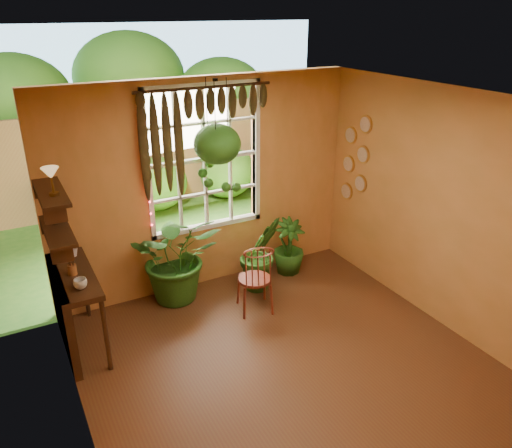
{
  "coord_description": "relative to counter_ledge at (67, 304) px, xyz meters",
  "views": [
    {
      "loc": [
        -2.27,
        -3.29,
        3.44
      ],
      "look_at": [
        0.12,
        1.15,
        1.23
      ],
      "focal_mm": 35.0,
      "sensor_mm": 36.0,
      "label": 1
    }
  ],
  "objects": [
    {
      "name": "wall_plates",
      "position": [
        3.89,
        0.19,
        1.0
      ],
      "size": [
        0.04,
        0.32,
        1.1
      ],
      "primitive_type": null,
      "color": "#FFEFD0",
      "rests_on": "wall_right"
    },
    {
      "name": "brush_jar",
      "position": [
        0.11,
        -0.03,
        0.48
      ],
      "size": [
        0.09,
        0.09,
        0.32
      ],
      "color": "brown",
      "rests_on": "counter_ledge"
    },
    {
      "name": "hanging_basket",
      "position": [
        1.98,
        0.42,
        1.33
      ],
      "size": [
        0.57,
        0.57,
        1.39
      ],
      "color": "black",
      "rests_on": "ceiling"
    },
    {
      "name": "wall_back",
      "position": [
        1.91,
        0.65,
        0.8
      ],
      "size": [
        4.0,
        0.0,
        4.0
      ],
      "primitive_type": "plane",
      "rotation": [
        1.57,
        0.0,
        0.0
      ],
      "color": "#D98F4A",
      "rests_on": "floor"
    },
    {
      "name": "valance_vine",
      "position": [
        1.82,
        0.56,
        1.73
      ],
      "size": [
        1.7,
        0.12,
        1.1
      ],
      "color": "#34220E",
      "rests_on": "window"
    },
    {
      "name": "floor",
      "position": [
        1.91,
        -1.6,
        -0.55
      ],
      "size": [
        4.5,
        4.5,
        0.0
      ],
      "primitive_type": "plane",
      "color": "#533017",
      "rests_on": "ground"
    },
    {
      "name": "windsor_chair",
      "position": [
        2.1,
        -0.3,
        -0.24
      ],
      "size": [
        0.48,
        0.5,
        1.07
      ],
      "rotation": [
        0.0,
        0.0,
        -0.24
      ],
      "color": "maroon",
      "rests_on": "floor"
    },
    {
      "name": "shelf_vase",
      "position": [
        0.04,
        0.16,
        0.94
      ],
      "size": [
        0.17,
        0.17,
        0.14
      ],
      "primitive_type": "imported",
      "rotation": [
        0.0,
        0.0,
        0.4
      ],
      "color": "#B2AD99",
      "rests_on": "shelf_lower"
    },
    {
      "name": "tiffany_lamp",
      "position": [
        0.05,
        -0.14,
        1.47
      ],
      "size": [
        0.16,
        0.16,
        0.27
      ],
      "color": "brown",
      "rests_on": "shelf_upper"
    },
    {
      "name": "string_lights",
      "position": [
        1.15,
        0.59,
        1.2
      ],
      "size": [
        0.03,
        0.03,
        1.54
      ],
      "primitive_type": null,
      "color": "#FF2633",
      "rests_on": "window"
    },
    {
      "name": "counter_ledge",
      "position": [
        0.0,
        0.0,
        0.0
      ],
      "size": [
        0.4,
        1.2,
        0.9
      ],
      "color": "#34220E",
      "rests_on": "floor"
    },
    {
      "name": "wall_right",
      "position": [
        3.91,
        -1.6,
        0.8
      ],
      "size": [
        0.0,
        4.5,
        4.5
      ],
      "primitive_type": "plane",
      "rotation": [
        1.57,
        0.0,
        -1.57
      ],
      "color": "#D98F4A",
      "rests_on": "floor"
    },
    {
      "name": "shelf_lower",
      "position": [
        0.03,
        0.0,
        0.85
      ],
      "size": [
        0.25,
        0.9,
        0.04
      ],
      "primitive_type": "cube",
      "color": "#34220E",
      "rests_on": "wall_left"
    },
    {
      "name": "cup_a",
      "position": [
        0.13,
        -0.35,
        0.4
      ],
      "size": [
        0.14,
        0.14,
        0.1
      ],
      "primitive_type": "imported",
      "rotation": [
        0.0,
        0.0,
        -0.06
      ],
      "color": "silver",
      "rests_on": "counter_ledge"
    },
    {
      "name": "potted_plant_left",
      "position": [
        1.39,
        0.43,
        0.05
      ],
      "size": [
        1.28,
        1.18,
        1.2
      ],
      "primitive_type": "imported",
      "rotation": [
        0.0,
        0.0,
        -0.26
      ],
      "color": "#124613",
      "rests_on": "floor"
    },
    {
      "name": "potted_plant_right",
      "position": [
        2.97,
        0.35,
        -0.16
      ],
      "size": [
        0.45,
        0.45,
        0.78
      ],
      "primitive_type": "imported",
      "rotation": [
        0.0,
        0.0,
        0.04
      ],
      "color": "#124613",
      "rests_on": "floor"
    },
    {
      "name": "backyard",
      "position": [
        2.15,
        5.27,
        0.73
      ],
      "size": [
        14.0,
        10.0,
        12.0
      ],
      "color": "#28601B",
      "rests_on": "ground"
    },
    {
      "name": "shelf_upper",
      "position": [
        0.03,
        0.0,
        1.25
      ],
      "size": [
        0.25,
        0.9,
        0.04
      ],
      "primitive_type": "cube",
      "color": "#34220E",
      "rests_on": "wall_left"
    },
    {
      "name": "cup_b",
      "position": [
        0.19,
        0.39,
        0.4
      ],
      "size": [
        0.11,
        0.11,
        0.1
      ],
      "primitive_type": "imported",
      "rotation": [
        0.0,
        0.0,
        0.03
      ],
      "color": "beige",
      "rests_on": "counter_ledge"
    },
    {
      "name": "wall_left",
      "position": [
        -0.09,
        -1.6,
        0.8
      ],
      "size": [
        0.0,
        4.5,
        4.5
      ],
      "primitive_type": "plane",
      "rotation": [
        1.57,
        0.0,
        1.57
      ],
      "color": "#D98F4A",
      "rests_on": "floor"
    },
    {
      "name": "ceiling",
      "position": [
        1.91,
        -1.6,
        2.15
      ],
      "size": [
        4.5,
        4.5,
        0.0
      ],
      "primitive_type": "plane",
      "rotation": [
        3.14,
        0.0,
        0.0
      ],
      "color": "silver",
      "rests_on": "wall_back"
    },
    {
      "name": "potted_plant_mid",
      "position": [
        2.42,
        0.15,
        -0.05
      ],
      "size": [
        0.56,
        0.45,
        1.01
      ],
      "primitive_type": "imported",
      "rotation": [
        0.0,
        0.0,
        -0.0
      ],
      "color": "#124613",
      "rests_on": "floor"
    },
    {
      "name": "window",
      "position": [
        1.91,
        0.68,
        1.15
      ],
      "size": [
        1.52,
        0.1,
        1.86
      ],
      "color": "white",
      "rests_on": "wall_back"
    }
  ]
}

